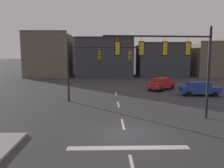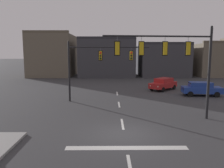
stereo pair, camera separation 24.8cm
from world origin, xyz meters
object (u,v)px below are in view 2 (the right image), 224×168
(signal_mast_far_side, at_px, (95,61))
(car_lot_nearside, at_px, (163,84))
(car_lot_middle, at_px, (201,88))
(signal_mast_near_side, at_px, (174,56))

(signal_mast_far_side, xyz_separation_m, car_lot_nearside, (8.80, 6.74, -3.32))
(car_lot_middle, bearing_deg, signal_mast_far_side, -168.22)
(signal_mast_near_side, relative_size, signal_mast_far_side, 0.95)
(signal_mast_near_side, bearing_deg, car_lot_middle, 57.28)
(signal_mast_near_side, distance_m, car_lot_middle, 11.88)
(signal_mast_near_side, height_order, car_lot_middle, signal_mast_near_side)
(signal_mast_near_side, xyz_separation_m, signal_mast_far_side, (-6.17, 6.89, -0.57))
(signal_mast_near_side, bearing_deg, signal_mast_far_side, 131.86)
(signal_mast_near_side, distance_m, signal_mast_far_side, 9.27)
(signal_mast_far_side, height_order, car_lot_middle, signal_mast_far_side)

